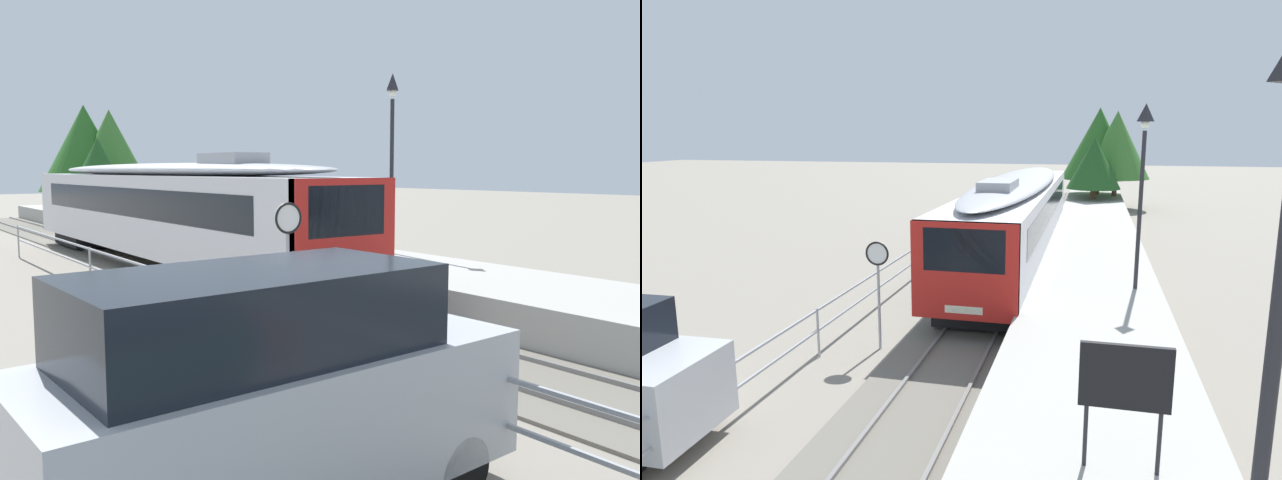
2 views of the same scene
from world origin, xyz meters
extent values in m
plane|color=gray|center=(-3.00, 22.00, 0.00)|extent=(160.00, 160.00, 0.00)
cube|color=#6B665B|center=(0.00, 22.00, 0.03)|extent=(3.20, 60.00, 0.06)
cube|color=slate|center=(-0.72, 22.00, 0.10)|extent=(0.08, 60.00, 0.08)
cube|color=slate|center=(0.72, 22.00, 0.10)|extent=(0.08, 60.00, 0.08)
cube|color=silver|center=(0.00, 23.72, 1.96)|extent=(2.80, 20.37, 2.55)
cube|color=red|center=(0.00, 13.64, 1.96)|extent=(2.80, 0.24, 2.55)
cube|color=black|center=(0.00, 13.56, 2.53)|extent=(2.13, 0.08, 1.12)
cube|color=black|center=(0.00, 23.72, 2.37)|extent=(2.82, 17.11, 0.92)
ellipsoid|color=#9EA0A5|center=(0.00, 23.72, 3.42)|extent=(2.69, 19.55, 0.44)
cube|color=#9EA0A5|center=(0.00, 18.63, 3.70)|extent=(1.10, 2.20, 0.36)
cube|color=#EAE5C6|center=(0.00, 13.57, 0.97)|extent=(1.00, 0.10, 0.20)
cube|color=black|center=(0.00, 15.94, 0.42)|extent=(2.24, 3.20, 0.55)
cube|color=black|center=(0.00, 31.50, 0.42)|extent=(2.24, 3.20, 0.55)
cube|color=#A8A59E|center=(3.25, 22.00, 0.45)|extent=(3.90, 60.00, 0.90)
cylinder|color=#232328|center=(4.44, 4.71, 3.20)|extent=(0.12, 0.12, 4.60)
cylinder|color=#232328|center=(4.44, 16.92, 3.20)|extent=(0.12, 0.12, 4.60)
pyramid|color=#232328|center=(4.44, 16.92, 6.00)|extent=(0.34, 0.34, 0.50)
sphere|color=silver|center=(4.44, 16.92, 5.68)|extent=(0.24, 0.24, 0.24)
cylinder|color=#232328|center=(3.13, 7.51, 1.35)|extent=(0.06, 0.06, 0.90)
cylinder|color=#232328|center=(4.09, 7.51, 1.35)|extent=(0.06, 0.06, 0.90)
cube|color=black|center=(3.61, 7.51, 2.25)|extent=(1.20, 0.08, 0.90)
cylinder|color=#9EA0A5|center=(-2.03, 12.85, 1.10)|extent=(0.07, 0.07, 2.20)
cylinder|color=white|center=(-2.03, 12.83, 2.50)|extent=(0.60, 0.03, 0.60)
torus|color=black|center=(-2.03, 12.81, 2.50)|extent=(0.61, 0.05, 0.61)
cube|color=#9EA0A5|center=(-3.30, 12.00, 1.20)|extent=(0.05, 36.00, 0.05)
cube|color=#9EA0A5|center=(-3.30, 12.00, 0.69)|extent=(0.05, 36.00, 0.05)
cylinder|color=#9EA0A5|center=(-3.30, 12.00, 0.62)|extent=(0.06, 0.06, 1.25)
cylinder|color=#9EA0A5|center=(-3.30, 21.00, 0.62)|extent=(0.06, 0.06, 1.25)
cylinder|color=#9EA0A5|center=(-3.30, 30.00, 0.62)|extent=(0.06, 0.06, 1.25)
cylinder|color=black|center=(-4.01, 8.54, 0.36)|extent=(0.73, 0.26, 0.72)
cylinder|color=brown|center=(3.12, 39.88, 0.83)|extent=(0.36, 0.36, 1.66)
cone|color=#1E4C1E|center=(3.12, 39.88, 3.44)|extent=(3.73, 3.73, 3.56)
cylinder|color=brown|center=(4.64, 42.27, 1.11)|extent=(0.36, 0.36, 2.21)
cone|color=#38702D|center=(4.64, 42.27, 4.64)|extent=(4.85, 4.85, 4.85)
cylinder|color=brown|center=(3.41, 43.18, 1.05)|extent=(0.36, 0.36, 2.11)
cone|color=#286023|center=(3.41, 43.18, 4.72)|extent=(5.47, 5.47, 5.24)
camera|label=1|loc=(-8.92, 2.55, 3.42)|focal=36.46mm
camera|label=2|loc=(3.08, 0.45, 5.40)|focal=30.75mm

